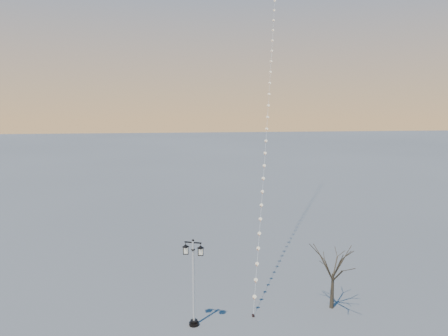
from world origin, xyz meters
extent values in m
plane|color=#545455|center=(0.00, 0.00, 0.00)|extent=(300.00, 300.00, 0.00)
cylinder|color=black|center=(-1.65, 0.21, 0.09)|extent=(0.64, 0.64, 0.18)
cylinder|color=black|center=(-1.65, 0.21, 0.26)|extent=(0.45, 0.45, 0.16)
cylinder|color=beige|center=(-1.65, 0.21, 3.01)|extent=(0.15, 0.15, 5.34)
cylinder|color=black|center=(-1.65, 0.21, 5.05)|extent=(0.23, 0.23, 0.07)
cube|color=black|center=(-1.65, 0.21, 5.51)|extent=(1.04, 0.41, 0.07)
sphere|color=black|center=(-1.65, 0.21, 5.64)|extent=(0.16, 0.16, 0.16)
pyramid|color=black|center=(-2.10, 0.36, 5.34)|extent=(0.50, 0.50, 0.16)
cube|color=beige|center=(-2.10, 0.36, 4.99)|extent=(0.30, 0.30, 0.39)
cube|color=black|center=(-2.10, 0.36, 4.77)|extent=(0.34, 0.34, 0.05)
pyramid|color=black|center=(-1.20, 0.05, 5.34)|extent=(0.50, 0.50, 0.16)
cube|color=beige|center=(-1.20, 0.05, 4.99)|extent=(0.30, 0.30, 0.39)
cube|color=black|center=(-1.20, 0.05, 4.77)|extent=(0.34, 0.34, 0.05)
cone|color=#352C1F|center=(7.86, 1.49, 1.24)|extent=(0.29, 0.29, 2.48)
cylinder|color=black|center=(2.28, 0.84, 0.09)|extent=(0.17, 0.17, 0.17)
cylinder|color=black|center=(2.28, 0.84, 0.11)|extent=(0.03, 0.03, 0.21)
cone|color=orange|center=(6.37, 16.15, 18.36)|extent=(0.07, 0.07, 0.24)
cylinder|color=white|center=(2.28, 0.84, 0.51)|extent=(0.01, 0.01, 0.69)
camera|label=1|loc=(-2.19, -24.20, 14.28)|focal=33.24mm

